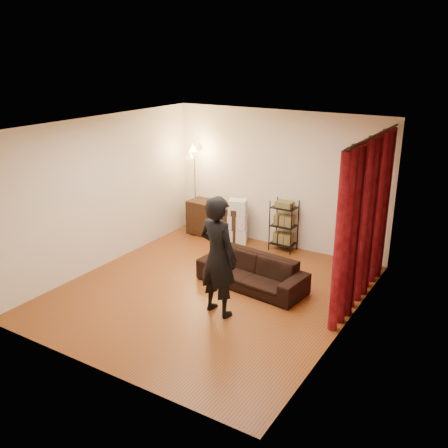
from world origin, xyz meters
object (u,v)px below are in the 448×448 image
Objects in this scene: storage_boxes at (237,222)px; floor_lamp at (195,190)px; sofa at (252,272)px; media_cabinet at (216,220)px; person at (218,256)px; wire_shelf at (284,226)px.

floor_lamp is (-1.03, 0.01, 0.51)m from storage_boxes.
floor_lamp reaches higher than storage_boxes.
floor_lamp is at bearing 179.63° from storage_boxes.
media_cabinet reaches higher than sofa.
media_cabinet is at bearing 11.08° from floor_lamp.
storage_boxes is at bearing -0.37° from floor_lamp.
wire_shelf is at bearing -73.56° from person.
person is at bearing -49.83° from floor_lamp.
floor_lamp is at bearing 150.63° from sofa.
floor_lamp reaches higher than sofa.
storage_boxes is 0.98m from wire_shelf.
wire_shelf reaches higher than storage_boxes.
person reaches higher than storage_boxes.
sofa is 1.21m from person.
media_cabinet is (-1.79, 1.71, 0.10)m from sofa.
person is 1.99× the size of storage_boxes.
storage_boxes is 1.15m from floor_lamp.
sofa is 1.80m from wire_shelf.
person is 2.94m from storage_boxes.
sofa is 2.00× the size of storage_boxes.
media_cabinet is at bearing 170.44° from storage_boxes.
storage_boxes is at bearing -53.96° from person.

